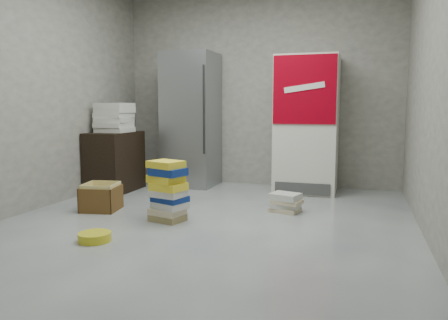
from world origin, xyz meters
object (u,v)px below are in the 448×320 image
phonebook_stack_main (168,191)px  cardboard_box (101,199)px  wood_shelf (115,162)px  steel_fridge (191,120)px  coke_cooler (307,125)px

phonebook_stack_main → cardboard_box: size_ratio=1.41×
wood_shelf → cardboard_box: size_ratio=1.84×
steel_fridge → coke_cooler: size_ratio=1.06×
wood_shelf → phonebook_stack_main: size_ratio=1.31×
wood_shelf → cardboard_box: (0.45, -1.04, -0.28)m
wood_shelf → steel_fridge: bearing=41.3°
phonebook_stack_main → cardboard_box: (-0.91, 0.21, -0.18)m
steel_fridge → cardboard_box: size_ratio=4.37×
coke_cooler → phonebook_stack_main: (-1.12, -1.97, -0.60)m
steel_fridge → coke_cooler: steel_fridge is taller
steel_fridge → wood_shelf: 1.23m
phonebook_stack_main → cardboard_box: bearing=-172.4°
coke_cooler → phonebook_stack_main: size_ratio=2.95×
phonebook_stack_main → steel_fridge: bearing=125.7°
steel_fridge → coke_cooler: 1.65m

